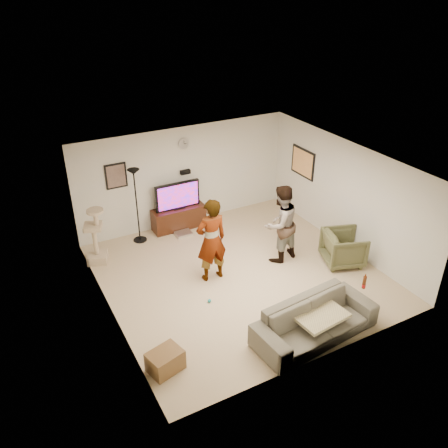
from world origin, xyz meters
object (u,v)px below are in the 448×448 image
sofa (315,321)px  armchair (344,248)px  tv_stand (179,218)px  cat_tree (94,236)px  side_table (165,361)px  tv (178,196)px  floor_lamp (137,206)px  person_right (280,224)px  person_left (211,240)px  beer_bottle (364,282)px

sofa → armchair: size_ratio=2.73×
sofa → tv_stand: bearing=91.4°
cat_tree → side_table: (0.13, -3.70, -0.47)m
tv → floor_lamp: (-1.08, -0.13, 0.02)m
tv → cat_tree: (-2.22, -0.57, -0.24)m
tv → sofa: tv is taller
person_right → tv: bearing=-70.6°
armchair → person_left: bearing=92.5°
tv → sofa: bearing=-83.6°
person_right → beer_bottle: person_right is taller
side_table → tv_stand: bearing=63.9°
floor_lamp → armchair: (3.63, -3.06, -0.53)m
tv_stand → cat_tree: bearing=-165.6°
tv → side_table: 4.81m
tv → sofa: size_ratio=0.49×
floor_lamp → sofa: (1.62, -4.64, -0.58)m
tv → person_right: person_right is taller
tv_stand → armchair: 4.09m
cat_tree → person_left: bearing=-41.9°
floor_lamp → person_right: bearing=-42.3°
side_table → cat_tree: bearing=92.0°
sofa → beer_bottle: beer_bottle is taller
sofa → side_table: 2.67m
floor_lamp → side_table: bearing=-103.7°
tv → floor_lamp: size_ratio=0.62×
person_right → beer_bottle: (0.19, -2.39, -0.10)m
tv → person_left: (-0.26, -2.33, 0.02)m
cat_tree → armchair: size_ratio=1.55×
person_left → floor_lamp: bearing=-69.9°
floor_lamp → person_left: 2.35m
side_table → person_left: bearing=46.7°
floor_lamp → person_left: (0.82, -2.20, 0.00)m
tv_stand → floor_lamp: floor_lamp is taller
person_right → side_table: 4.02m
floor_lamp → person_right: floor_lamp is taller
tv_stand → sofa: size_ratio=0.58×
tv_stand → tv: tv is taller
person_right → sofa: (-0.86, -2.39, -0.55)m
armchair → floor_lamp: bearing=69.5°
tv → cat_tree: 2.30m
tv_stand → side_table: bearing=-116.1°
armchair → tv_stand: bearing=58.2°
floor_lamp → armchair: size_ratio=2.18×
tv → side_table: (-2.09, -4.27, -0.71)m
beer_bottle → cat_tree: bearing=132.1°
cat_tree → floor_lamp: bearing=20.9°
floor_lamp → sofa: size_ratio=0.80×
cat_tree → armchair: cat_tree is taller
beer_bottle → armchair: beer_bottle is taller
sofa → person_left: bearing=103.0°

